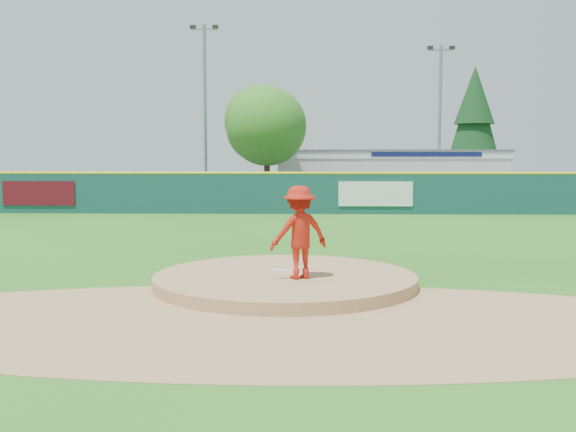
{
  "coord_description": "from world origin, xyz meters",
  "views": [
    {
      "loc": [
        0.49,
        -13.3,
        2.64
      ],
      "look_at": [
        0.0,
        2.0,
        1.3
      ],
      "focal_mm": 40.0,
      "sensor_mm": 36.0,
      "label": 1
    }
  ],
  "objects_px": {
    "van": "(335,192)",
    "light_pole_left": "(205,105)",
    "light_pole_right": "(440,115)",
    "playground_slide": "(32,195)",
    "deciduous_tree": "(267,128)",
    "pitcher": "(299,232)",
    "pool_building_grp": "(387,174)",
    "conifer_tree": "(474,122)"
  },
  "relations": [
    {
      "from": "playground_slide",
      "to": "light_pole_left",
      "type": "xyz_separation_m",
      "value": [
        8.87,
        5.2,
        5.38
      ]
    },
    {
      "from": "van",
      "to": "deciduous_tree",
      "type": "xyz_separation_m",
      "value": [
        -4.04,
        0.31,
        3.8
      ]
    },
    {
      "from": "pitcher",
      "to": "playground_slide",
      "type": "bearing_deg",
      "value": -80.47
    },
    {
      "from": "pitcher",
      "to": "light_pole_right",
      "type": "bearing_deg",
      "value": -131.16
    },
    {
      "from": "van",
      "to": "pitcher",
      "type": "bearing_deg",
      "value": -159.37
    },
    {
      "from": "conifer_tree",
      "to": "light_pole_right",
      "type": "distance_m",
      "value": 8.06
    },
    {
      "from": "van",
      "to": "playground_slide",
      "type": "height_order",
      "value": "van"
    },
    {
      "from": "playground_slide",
      "to": "pool_building_grp",
      "type": "bearing_deg",
      "value": 26.04
    },
    {
      "from": "van",
      "to": "pool_building_grp",
      "type": "bearing_deg",
      "value": -3.86
    },
    {
      "from": "van",
      "to": "deciduous_tree",
      "type": "distance_m",
      "value": 5.56
    },
    {
      "from": "van",
      "to": "light_pole_right",
      "type": "height_order",
      "value": "light_pole_right"
    },
    {
      "from": "deciduous_tree",
      "to": "playground_slide",
      "type": "bearing_deg",
      "value": -166.02
    },
    {
      "from": "pool_building_grp",
      "to": "conifer_tree",
      "type": "relative_size",
      "value": 1.6
    },
    {
      "from": "pool_building_grp",
      "to": "deciduous_tree",
      "type": "xyz_separation_m",
      "value": [
        -8.0,
        -6.99,
        2.89
      ]
    },
    {
      "from": "deciduous_tree",
      "to": "light_pole_left",
      "type": "relative_size",
      "value": 0.67
    },
    {
      "from": "pool_building_grp",
      "to": "light_pole_right",
      "type": "bearing_deg",
      "value": -44.95
    },
    {
      "from": "pitcher",
      "to": "pool_building_grp",
      "type": "height_order",
      "value": "pool_building_grp"
    },
    {
      "from": "conifer_tree",
      "to": "pool_building_grp",
      "type": "bearing_deg",
      "value": -150.22
    },
    {
      "from": "playground_slide",
      "to": "conifer_tree",
      "type": "bearing_deg",
      "value": 27.0
    },
    {
      "from": "playground_slide",
      "to": "deciduous_tree",
      "type": "distance_m",
      "value": 13.82
    },
    {
      "from": "playground_slide",
      "to": "light_pole_right",
      "type": "bearing_deg",
      "value": 16.79
    },
    {
      "from": "pitcher",
      "to": "deciduous_tree",
      "type": "relative_size",
      "value": 0.26
    },
    {
      "from": "pitcher",
      "to": "conifer_tree",
      "type": "xyz_separation_m",
      "value": [
        12.69,
        36.48,
        4.35
      ]
    },
    {
      "from": "conifer_tree",
      "to": "light_pole_right",
      "type": "xyz_separation_m",
      "value": [
        -4.0,
        -7.0,
        0.0
      ]
    },
    {
      "from": "light_pole_right",
      "to": "pool_building_grp",
      "type": "bearing_deg",
      "value": 135.05
    },
    {
      "from": "van",
      "to": "pool_building_grp",
      "type": "height_order",
      "value": "pool_building_grp"
    },
    {
      "from": "van",
      "to": "conifer_tree",
      "type": "height_order",
      "value": "conifer_tree"
    },
    {
      "from": "light_pole_left",
      "to": "playground_slide",
      "type": "bearing_deg",
      "value": -149.61
    },
    {
      "from": "van",
      "to": "pool_building_grp",
      "type": "distance_m",
      "value": 8.36
    },
    {
      "from": "pool_building_grp",
      "to": "light_pole_left",
      "type": "distance_m",
      "value": 13.72
    },
    {
      "from": "light_pole_left",
      "to": "light_pole_right",
      "type": "distance_m",
      "value": 15.14
    },
    {
      "from": "light_pole_right",
      "to": "deciduous_tree",
      "type": "bearing_deg",
      "value": -160.02
    },
    {
      "from": "pitcher",
      "to": "van",
      "type": "height_order",
      "value": "pitcher"
    },
    {
      "from": "van",
      "to": "pool_building_grp",
      "type": "relative_size",
      "value": 0.35
    },
    {
      "from": "pitcher",
      "to": "deciduous_tree",
      "type": "bearing_deg",
      "value": -109.56
    },
    {
      "from": "deciduous_tree",
      "to": "conifer_tree",
      "type": "xyz_separation_m",
      "value": [
        15.0,
        11.0,
        0.99
      ]
    },
    {
      "from": "deciduous_tree",
      "to": "light_pole_right",
      "type": "height_order",
      "value": "light_pole_right"
    },
    {
      "from": "playground_slide",
      "to": "light_pole_left",
      "type": "height_order",
      "value": "light_pole_left"
    },
    {
      "from": "conifer_tree",
      "to": "light_pole_left",
      "type": "relative_size",
      "value": 0.86
    },
    {
      "from": "light_pole_right",
      "to": "conifer_tree",
      "type": "bearing_deg",
      "value": 60.26
    },
    {
      "from": "pitcher",
      "to": "van",
      "type": "bearing_deg",
      "value": -118.68
    },
    {
      "from": "van",
      "to": "light_pole_left",
      "type": "height_order",
      "value": "light_pole_left"
    }
  ]
}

